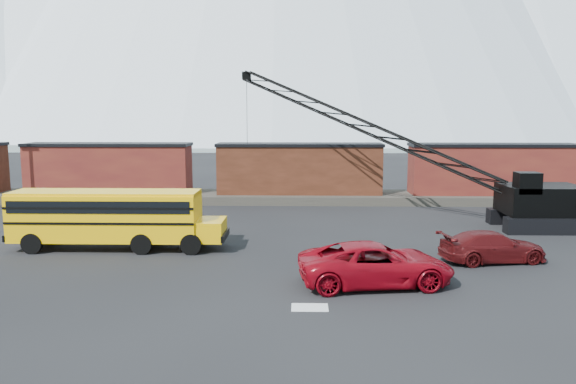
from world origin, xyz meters
name	(u,v)px	position (x,y,z in m)	size (l,w,h in m)	color
ground	(297,277)	(0.00, 0.00, 0.00)	(160.00, 160.00, 0.00)	black
gravel_berm	(299,197)	(0.00, 22.00, 0.35)	(120.00, 5.00, 0.70)	#49443C
boxcar_west_near	(109,168)	(-16.00, 22.00, 2.76)	(13.70, 3.10, 4.17)	#4D1616
boxcar_mid	(299,169)	(0.00, 22.00, 2.76)	(13.70, 3.10, 4.17)	#562718
boxcar_east_near	(493,169)	(16.00, 22.00, 2.76)	(13.70, 3.10, 4.17)	#4D1616
snow_patch	(310,307)	(0.50, -4.00, 0.01)	(1.40, 0.90, 0.02)	silver
school_bus	(113,217)	(-10.05, 5.09, 1.79)	(11.65, 2.65, 3.19)	#ECAE04
red_pickup	(376,264)	(3.37, -1.04, 0.92)	(3.05, 6.62, 1.84)	maroon
maroon_suv	(492,247)	(9.68, 2.92, 0.76)	(2.14, 5.27, 1.53)	#470C0E
crawler_crane	(366,127)	(4.82, 16.08, 6.32)	(22.94, 12.42, 10.82)	black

